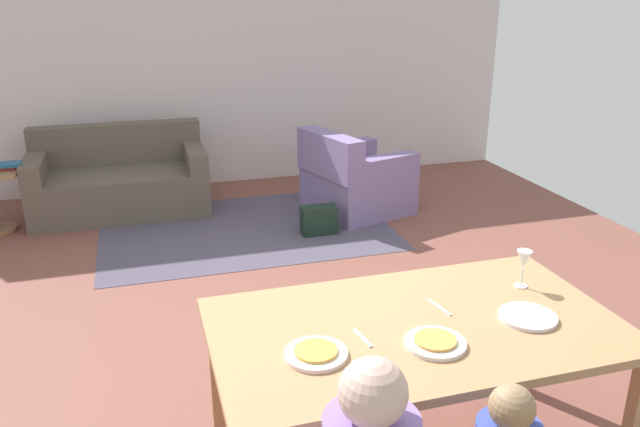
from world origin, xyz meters
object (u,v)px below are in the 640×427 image
object	(u,v)px
couch	(120,181)
plate_near_woman	(528,317)
book_lower	(10,167)
book_upper	(7,165)
handbag	(319,220)
plate_near_child	(435,343)
wine_glass	(524,261)
armchair	(354,180)
plate_near_man	(316,354)
dining_table	(415,338)

from	to	relation	value
couch	plate_near_woman	bearing A→B (deg)	-67.37
book_lower	book_upper	bearing A→B (deg)	-124.17
book_upper	handbag	bearing A→B (deg)	-18.49
book_lower	book_upper	size ratio (longest dim) A/B	1.00
plate_near_child	wine_glass	size ratio (longest dim) A/B	1.34
couch	armchair	distance (m)	2.30
plate_near_man	wine_glass	distance (m)	1.16
wine_glass	book_lower	xyz separation A→B (m)	(-2.81, 3.66, -0.30)
plate_near_child	plate_near_woman	size ratio (longest dim) A/B	1.00
armchair	plate_near_child	bearing A→B (deg)	-104.52
book_lower	handbag	xyz separation A→B (m)	(2.61, -0.90, -0.46)
couch	handbag	xyz separation A→B (m)	(1.70, -1.16, -0.17)
book_upper	couch	bearing A→B (deg)	16.83
dining_table	book_lower	size ratio (longest dim) A/B	7.95
wine_glass	book_upper	world-z (taller)	wine_glass
couch	handbag	world-z (taller)	couch
book_upper	handbag	world-z (taller)	book_upper
couch	armchair	size ratio (longest dim) A/B	1.55
dining_table	plate_near_woman	size ratio (longest dim) A/B	6.99
couch	book_lower	world-z (taller)	couch
dining_table	armchair	size ratio (longest dim) A/B	1.64
dining_table	wine_glass	distance (m)	0.69
dining_table	armchair	distance (m)	3.57
armchair	plate_near_woman	bearing A→B (deg)	-97.31
plate_near_woman	couch	size ratio (longest dim) A/B	0.15
handbag	plate_near_child	bearing A→B (deg)	-97.93
plate_near_child	book_lower	xyz separation A→B (m)	(-2.18, 4.02, -0.18)
book_lower	wine_glass	bearing A→B (deg)	-52.49
dining_table	plate_near_man	xyz separation A→B (m)	(-0.48, -0.12, 0.08)
dining_table	plate_near_child	bearing A→B (deg)	-90.00
armchair	dining_table	bearing A→B (deg)	-105.25
dining_table	armchair	xyz separation A→B (m)	(0.93, 3.42, -0.37)
couch	handbag	bearing A→B (deg)	-34.23
wine_glass	book_upper	size ratio (longest dim) A/B	0.85
book_lower	handbag	size ratio (longest dim) A/B	0.69
wine_glass	armchair	distance (m)	3.31
couch	dining_table	bearing A→B (deg)	-72.80
plate_near_child	couch	distance (m)	4.48
wine_glass	book_lower	distance (m)	4.62
plate_near_child	plate_near_woman	xyz separation A→B (m)	(0.48, 0.08, 0.00)
armchair	handbag	distance (m)	0.72
wine_glass	plate_near_man	bearing A→B (deg)	-164.88
plate_near_child	handbag	xyz separation A→B (m)	(0.43, 3.12, -0.64)
plate_near_man	plate_near_woman	world-z (taller)	same
plate_near_man	plate_near_child	world-z (taller)	same
plate_near_man	armchair	bearing A→B (deg)	68.24
plate_near_man	book_upper	distance (m)	4.29
book_lower	plate_near_woman	bearing A→B (deg)	-55.97
plate_near_child	wine_glass	xyz separation A→B (m)	(0.63, 0.36, 0.12)
plate_near_woman	book_upper	world-z (taller)	plate_near_woman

